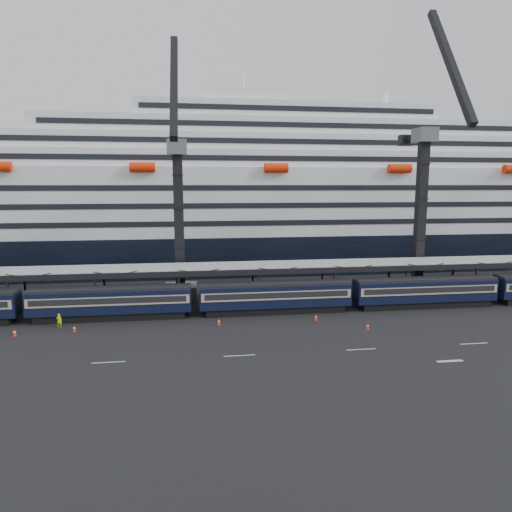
# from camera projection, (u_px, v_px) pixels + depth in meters

# --- Properties ---
(ground) EXTENTS (260.00, 260.00, 0.00)m
(ground) POSITION_uv_depth(u_px,v_px,m) (365.00, 335.00, 48.94)
(ground) COLOR black
(ground) RESTS_ON ground
(lane_markings) EXTENTS (111.00, 4.27, 0.02)m
(lane_markings) POSITION_uv_depth(u_px,v_px,m) (464.00, 349.00, 44.93)
(lane_markings) COLOR beige
(lane_markings) RESTS_ON ground
(train) EXTENTS (133.05, 3.00, 4.05)m
(train) POSITION_uv_depth(u_px,v_px,m) (301.00, 295.00, 57.75)
(train) COLOR black
(train) RESTS_ON ground
(canopy) EXTENTS (130.00, 6.25, 5.53)m
(canopy) POSITION_uv_depth(u_px,v_px,m) (328.00, 265.00, 61.83)
(canopy) COLOR #92959A
(canopy) RESTS_ON ground
(cruise_ship) EXTENTS (214.09, 28.84, 34.00)m
(cruise_ship) POSITION_uv_depth(u_px,v_px,m) (277.00, 203.00, 91.89)
(cruise_ship) COLOR black
(cruise_ship) RESTS_ON ground
(crane_dark_near) EXTENTS (4.50, 17.75, 35.08)m
(crane_dark_near) POSITION_uv_depth(u_px,v_px,m) (179.00, 215.00, 62.56)
(crane_dark_near) COLOR #53565B
(crane_dark_near) RESTS_ON ground
(crane_dark_mid) EXTENTS (4.50, 18.24, 39.64)m
(crane_dark_mid) POSITION_uv_depth(u_px,v_px,m) (422.00, 203.00, 66.13)
(crane_dark_mid) COLOR #53565B
(crane_dark_mid) RESTS_ON ground
(worker) EXTENTS (0.58, 0.38, 1.59)m
(worker) POSITION_uv_depth(u_px,v_px,m) (59.00, 320.00, 51.61)
(worker) COLOR #E4FF0D
(worker) RESTS_ON ground
(traffic_cone_a) EXTENTS (0.40, 0.40, 0.80)m
(traffic_cone_a) POSITION_uv_depth(u_px,v_px,m) (14.00, 332.00, 48.71)
(traffic_cone_a) COLOR #FD2E08
(traffic_cone_a) RESTS_ON ground
(traffic_cone_b) EXTENTS (0.37, 0.37, 0.73)m
(traffic_cone_b) POSITION_uv_depth(u_px,v_px,m) (74.00, 328.00, 50.21)
(traffic_cone_b) COLOR #FD2E08
(traffic_cone_b) RESTS_ON ground
(traffic_cone_c) EXTENTS (0.39, 0.39, 0.78)m
(traffic_cone_c) POSITION_uv_depth(u_px,v_px,m) (219.00, 322.00, 52.58)
(traffic_cone_c) COLOR #FD2E08
(traffic_cone_c) RESTS_ON ground
(traffic_cone_d) EXTENTS (0.39, 0.39, 0.78)m
(traffic_cone_d) POSITION_uv_depth(u_px,v_px,m) (316.00, 317.00, 54.39)
(traffic_cone_d) COLOR #FD2E08
(traffic_cone_d) RESTS_ON ground
(traffic_cone_e) EXTENTS (0.37, 0.37, 0.75)m
(traffic_cone_e) POSITION_uv_depth(u_px,v_px,m) (368.00, 326.00, 50.86)
(traffic_cone_e) COLOR #FD2E08
(traffic_cone_e) RESTS_ON ground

